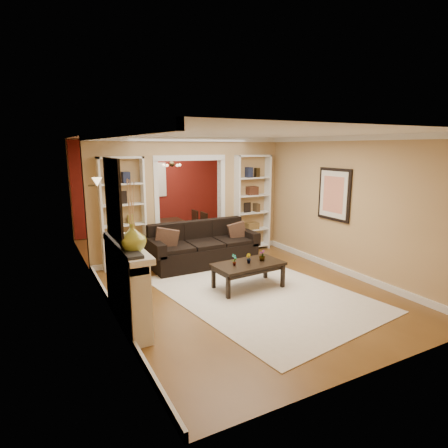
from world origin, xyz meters
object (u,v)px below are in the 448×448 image
coffee_table (248,276)px  bookshelf_left (123,214)px  sofa (203,244)px  fireplace (128,284)px  dining_table (174,232)px  bookshelf_right (252,203)px

coffee_table → bookshelf_left: 2.90m
sofa → coffee_table: bearing=-84.8°
bookshelf_left → fireplace: bookshelf_left is taller
bookshelf_left → dining_table: (1.70, 1.69, -0.90)m
fireplace → dining_table: (2.24, 4.22, -0.33)m
bookshelf_right → dining_table: bookshelf_right is taller
sofa → dining_table: size_ratio=1.60×
bookshelf_right → fireplace: (-3.64, -2.53, -0.57)m
sofa → bookshelf_right: 1.82m
coffee_table → bookshelf_left: bearing=123.4°
sofa → bookshelf_right: size_ratio=1.00×
fireplace → sofa: bearing=43.4°
sofa → fireplace: fireplace is taller
bookshelf_right → fireplace: bearing=-145.2°
coffee_table → fireplace: 2.26m
sofa → dining_table: bearing=85.7°
sofa → bookshelf_right: bearing=20.2°
bookshelf_left → bookshelf_right: (3.10, 0.00, 0.00)m
bookshelf_right → bookshelf_left: bearing=180.0°
bookshelf_left → fireplace: 2.65m
coffee_table → fireplace: fireplace is taller
bookshelf_right → fireplace: 4.47m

